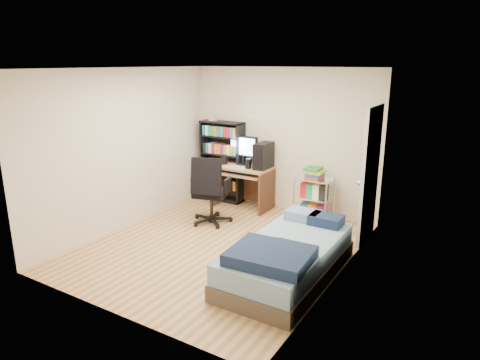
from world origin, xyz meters
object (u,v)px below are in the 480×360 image
Objects in this scene: computer_desk at (249,170)px; bed at (287,258)px; media_shelf at (222,160)px; office_chair at (211,202)px.

computer_desk reaches higher than bed.
bed is at bearing -49.81° from computer_desk.
office_chair is at bearing -65.45° from media_shelf.
office_chair is at bearing 151.31° from bed.
computer_desk is (0.66, -0.12, -0.08)m from media_shelf.
bed is at bearing -44.80° from office_chair.
computer_desk is 0.63× the size of bed.
office_chair is 0.55× the size of bed.
computer_desk is at bearing -9.97° from media_shelf.
computer_desk is at bearing 66.54° from office_chair.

